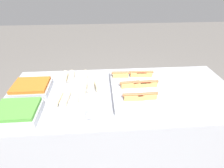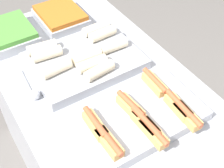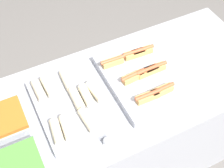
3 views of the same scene
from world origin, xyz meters
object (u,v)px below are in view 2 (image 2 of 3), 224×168
object	(u,v)px
tray_wraps	(84,59)
tray_side_back	(61,17)
tray_side_front	(10,33)
tray_hotdogs	(136,117)
serving_spoon_near	(33,93)

from	to	relation	value
tray_wraps	tray_side_back	xyz separation A→B (m)	(-0.38, 0.06, -0.00)
tray_wraps	tray_side_front	bearing A→B (deg)	-149.28
tray_side_front	tray_side_back	xyz separation A→B (m)	(0.00, 0.29, 0.00)
tray_side_front	tray_wraps	bearing A→B (deg)	30.72
tray_hotdogs	tray_wraps	distance (m)	0.41
serving_spoon_near	tray_side_back	bearing A→B (deg)	142.27
tray_hotdogs	tray_side_back	size ratio (longest dim) A/B	1.92
serving_spoon_near	tray_side_front	bearing A→B (deg)	172.80
tray_hotdogs	serving_spoon_near	world-z (taller)	tray_hotdogs
tray_hotdogs	tray_wraps	world-z (taller)	same
tray_side_back	serving_spoon_near	bearing A→B (deg)	-37.73
tray_wraps	serving_spoon_near	xyz separation A→B (m)	(0.06, -0.28, -0.02)
tray_wraps	tray_side_back	distance (m)	0.38
tray_side_back	tray_wraps	bearing A→B (deg)	-9.04
tray_wraps	tray_side_front	size ratio (longest dim) A/B	1.78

